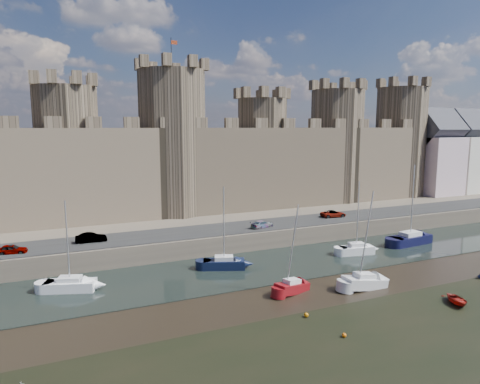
{
  "coord_description": "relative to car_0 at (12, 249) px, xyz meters",
  "views": [
    {
      "loc": [
        -15.99,
        -20.33,
        16.71
      ],
      "look_at": [
        2.47,
        22.0,
        9.62
      ],
      "focal_mm": 32.0,
      "sensor_mm": 36.0,
      "label": 1
    }
  ],
  "objects": [
    {
      "name": "road",
      "position": [
        20.95,
        1.45,
        -0.5
      ],
      "size": [
        160.0,
        7.0,
        0.1
      ],
      "primitive_type": "cube",
      "color": "black",
      "rests_on": "quay"
    },
    {
      "name": "sailboat_5",
      "position": [
        33.89,
        -19.01,
        -2.31
      ],
      "size": [
        4.8,
        1.95,
        10.26
      ],
      "rotation": [
        0.0,
        0.0,
        -0.02
      ],
      "color": "silver",
      "rests_on": "ground"
    },
    {
      "name": "dinghy_4",
      "position": [
        39.23,
        -25.88,
        -2.72
      ],
      "size": [
        3.56,
        3.88,
        0.66
      ],
      "primitive_type": "imported",
      "rotation": [
        1.57,
        0.0,
        5.75
      ],
      "color": "maroon",
      "rests_on": "ground"
    },
    {
      "name": "sailboat_0",
      "position": [
        5.7,
        -7.69,
        -2.3
      ],
      "size": [
        5.37,
        3.44,
        9.38
      ],
      "rotation": [
        0.0,
        0.0,
        -0.32
      ],
      "color": "white",
      "rests_on": "ground"
    },
    {
      "name": "sailboat_2",
      "position": [
        40.76,
        -9.14,
        -2.26
      ],
      "size": [
        4.74,
        2.6,
        9.68
      ],
      "rotation": [
        0.0,
        0.0,
        -0.2
      ],
      "color": "white",
      "rests_on": "ground"
    },
    {
      "name": "car_0",
      "position": [
        0.0,
        0.0,
        0.0
      ],
      "size": [
        3.42,
        1.9,
        1.1
      ],
      "primitive_type": "imported",
      "rotation": [
        0.0,
        0.0,
        1.38
      ],
      "color": "gray",
      "rests_on": "quay"
    },
    {
      "name": "quay",
      "position": [
        20.95,
        27.45,
        -1.8
      ],
      "size": [
        160.0,
        60.0,
        2.5
      ],
      "primitive_type": "cube",
      "color": "#4C443A",
      "rests_on": "ground"
    },
    {
      "name": "car_1",
      "position": [
        8.6,
        1.47,
        0.06
      ],
      "size": [
        3.77,
        1.42,
        1.23
      ],
      "primitive_type": "imported",
      "rotation": [
        0.0,
        0.0,
        1.54
      ],
      "color": "gray",
      "rests_on": "quay"
    },
    {
      "name": "buoy_3",
      "position": [
        24.61,
        -22.51,
        -2.84
      ],
      "size": [
        0.42,
        0.42,
        0.42
      ],
      "primitive_type": "sphere",
      "color": "#BB6A08",
      "rests_on": "ground"
    },
    {
      "name": "sailboat_4",
      "position": [
        26.35,
        -17.03,
        -2.36
      ],
      "size": [
        4.16,
        2.6,
        9.08
      ],
      "rotation": [
        0.0,
        0.0,
        0.3
      ],
      "color": "maroon",
      "rests_on": "ground"
    },
    {
      "name": "car_3",
      "position": [
        44.91,
        1.82,
        0.01
      ],
      "size": [
        4.22,
        2.26,
        1.13
      ],
      "primitive_type": "imported",
      "rotation": [
        0.0,
        0.0,
        1.47
      ],
      "color": "gray",
      "rests_on": "quay"
    },
    {
      "name": "car_2",
      "position": [
        31.44,
        -0.03,
        -0.02
      ],
      "size": [
        3.94,
        2.56,
        1.06
      ],
      "primitive_type": "imported",
      "rotation": [
        0.0,
        0.0,
        1.89
      ],
      "color": "gray",
      "rests_on": "quay"
    },
    {
      "name": "buoy_1",
      "position": [
        25.41,
        -26.86,
        -2.86
      ],
      "size": [
        0.38,
        0.38,
        0.38
      ],
      "primitive_type": "sphere",
      "color": "#D35E09",
      "rests_on": "ground"
    },
    {
      "name": "townhouses",
      "position": [
        92.45,
        13.45,
        7.54
      ],
      "size": [
        35.5,
        9.05,
        18.13
      ],
      "color": "beige",
      "rests_on": "quay"
    },
    {
      "name": "castle",
      "position": [
        20.31,
        15.45,
        8.62
      ],
      "size": [
        108.5,
        11.0,
        29.0
      ],
      "color": "#42382B",
      "rests_on": "quay"
    },
    {
      "name": "sailboat_3",
      "position": [
        50.99,
        -8.23,
        -2.19
      ],
      "size": [
        6.66,
        3.08,
        11.33
      ],
      "rotation": [
        0.0,
        0.0,
        0.09
      ],
      "color": "black",
      "rests_on": "ground"
    },
    {
      "name": "sailboat_1",
      "position": [
        22.66,
        -7.6,
        -2.27
      ],
      "size": [
        5.22,
        3.5,
        9.74
      ],
      "rotation": [
        0.0,
        0.0,
        -0.36
      ],
      "color": "black",
      "rests_on": "ground"
    },
    {
      "name": "water_channel",
      "position": [
        20.95,
        -8.55,
        -3.01
      ],
      "size": [
        160.0,
        12.0,
        0.08
      ],
      "primitive_type": "cube",
      "color": "black",
      "rests_on": "ground"
    }
  ]
}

